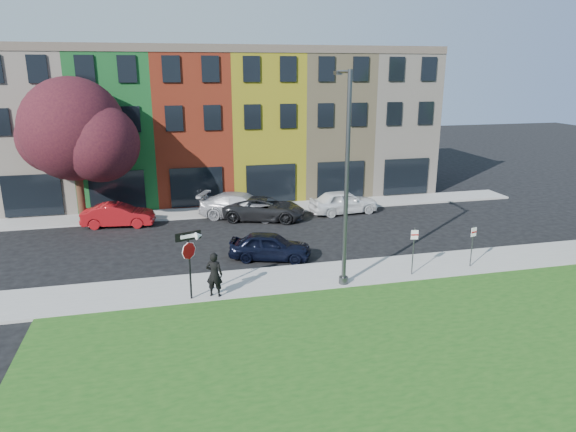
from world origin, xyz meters
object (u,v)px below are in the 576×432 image
object	(u,v)px
stop_sign	(189,252)
man	(214,274)
sedan_near	(270,246)
street_lamp	(345,181)

from	to	relation	value
stop_sign	man	size ratio (longest dim) A/B	1.51
stop_sign	sedan_near	distance (m)	5.82
sedan_near	street_lamp	size ratio (longest dim) A/B	0.48
man	sedan_near	distance (m)	4.98
stop_sign	sedan_near	bearing A→B (deg)	25.41
man	sedan_near	size ratio (longest dim) A/B	0.44
man	street_lamp	world-z (taller)	street_lamp
man	sedan_near	xyz separation A→B (m)	(3.09, 3.89, -0.37)
stop_sign	street_lamp	bearing A→B (deg)	-17.01
stop_sign	street_lamp	distance (m)	6.92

